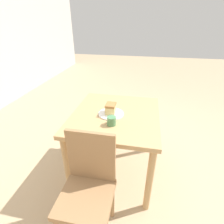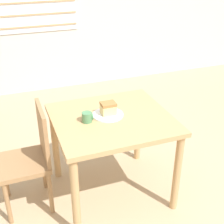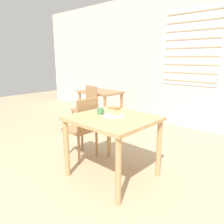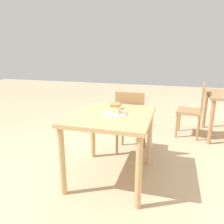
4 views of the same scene
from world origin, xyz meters
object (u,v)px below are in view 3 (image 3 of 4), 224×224
Objects in this scene: dining_table_near at (113,126)px; chair_near_window at (83,126)px; coffee_mug at (100,111)px; cake_slice at (114,111)px; plate at (114,116)px; chair_far_corner at (87,107)px; dining_table_far at (100,97)px.

dining_table_near is 0.68m from chair_near_window.
dining_table_near is 0.25m from coffee_mug.
dining_table_near is 7.99× the size of cake_slice.
plate is 2.14× the size of cake_slice.
chair_far_corner is 1.84m from cake_slice.
plate is (-0.02, 0.04, 0.12)m from dining_table_near.
coffee_mug is (-0.18, -0.04, 0.03)m from plate.
chair_near_window reaches higher than dining_table_far.
cake_slice is (0.01, 0.00, 0.06)m from plate.
dining_table_far is 3.52× the size of plate.
chair_near_window is at bearing 175.67° from plate.
dining_table_near is 1.04× the size of chair_far_corner.
chair_far_corner is at bearing 149.47° from cake_slice.
dining_table_near is 0.18m from cake_slice.
plate is at bearing 12.89° from coffee_mug.
plate is at bearing 115.51° from dining_table_near.
dining_table_far is 0.98× the size of chair_near_window.
dining_table_far is (-1.69, 1.46, -0.05)m from dining_table_near.
chair_far_corner reaches higher than dining_table_far.
coffee_mug is (-0.19, -0.05, -0.02)m from cake_slice.
chair_near_window and chair_far_corner have the same top height.
dining_table_far is at bearing 139.26° from dining_table_near.
chair_near_window is 10.33× the size of coffee_mug.
cake_slice reaches higher than dining_table_near.
chair_far_corner is 7.68× the size of cake_slice.
chair_far_corner is (-1.57, 0.96, -0.16)m from dining_table_near.
plate is (1.55, -0.92, 0.28)m from chair_far_corner.
chair_near_window reaches higher than dining_table_near.
dining_table_far is at bearing 139.91° from cake_slice.
coffee_mug is (1.49, -1.46, 0.20)m from dining_table_far.
chair_near_window is 3.58× the size of plate.
dining_table_far is 7.54× the size of cake_slice.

